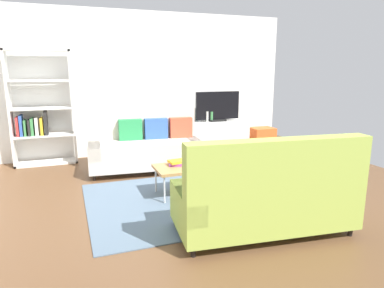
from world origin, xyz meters
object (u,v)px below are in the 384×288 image
Objects in this scene: tv at (218,107)px; bookshelf at (40,112)px; table_book_0 at (177,164)px; tv_console at (217,135)px; couch_green at (265,195)px; bottle_0 at (207,117)px; storage_trunk at (262,137)px; vase_1 at (199,118)px; vase_0 at (191,119)px; couch_beige at (145,145)px; coffee_table at (194,167)px; potted_plant at (203,153)px; bottle_1 at (212,117)px.

tv is 3.54m from bookshelf.
table_book_0 is (1.88, -2.36, -0.54)m from bookshelf.
bookshelf is at bearing 179.68° from tv_console.
bottle_0 is (0.92, 3.81, 0.31)m from couch_green.
bottle_0 is at bearing 58.46° from table_book_0.
bookshelf reaches higher than storage_trunk.
bookshelf is 14.80× the size of vase_1.
bookshelf is at bearing 178.52° from storage_trunk.
tv_console is at bearing 174.81° from storage_trunk.
vase_0 is at bearing 180.00° from vase_1.
coffee_table is at bearing 110.05° from couch_beige.
tv_console is at bearing 54.62° from table_book_0.
table_book_0 is 1.69× the size of vase_1.
vase_0 is 0.34m from bottle_0.
vase_0 reaches higher than tv_console.
tv_console is 2.83m from potted_plant.
potted_plant is 0.40m from table_book_0.
bottle_0 reaches higher than vase_0.
tv_console is 3.60m from bookshelf.
vase_1 is at bearing 161.01° from bottle_1.
coffee_table is at bearing -120.75° from tv_console.
table_book_0 is (-1.66, -2.32, -0.51)m from tv.
storage_trunk is at bearing -4.16° from tv.
tv reaches higher than storage_trunk.
vase_0 is at bearing 174.90° from storage_trunk.
table_book_0 is (-0.33, 0.15, -0.16)m from potted_plant.
vase_0 is 0.67× the size of bottle_1.
tv is 4.62× the size of bottle_1.
couch_green is 3.96m from bottle_1.
vase_1 reaches higher than coffee_table.
couch_beige is 1.34m from table_book_0.
tv reaches higher than bottle_1.
bottle_0 reaches higher than potted_plant.
bookshelf is 3.40m from bottle_1.
tv_console is 0.70m from vase_0.
vase_0 reaches higher than coffee_table.
bottle_1 is (1.68, 0.97, 0.30)m from couch_beige.
storage_trunk is at bearing 64.86° from couch_green.
tv is at bearing -9.72° from vase_1.
couch_beige is at bearing -30.99° from bookshelf.
couch_green is at bearing -105.04° from bottle_1.
table_book_0 is at bearing 156.07° from potted_plant.
table_book_0 is (-0.49, 1.51, -0.01)m from couch_green.
storage_trunk is at bearing -157.70° from couch_beige.
vase_0 is (-0.58, 0.05, 0.39)m from tv_console.
tv_console is at bearing 90.00° from tv.
tv is (1.83, 0.99, 0.50)m from couch_beige.
potted_plant reaches higher than coffee_table.
couch_green reaches higher than tv_console.
tv is 0.32m from bottle_0.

